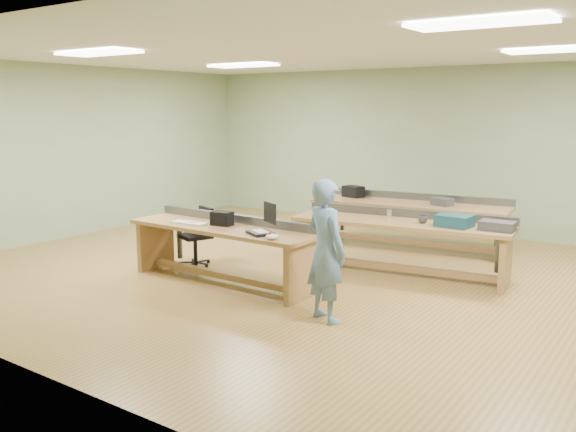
% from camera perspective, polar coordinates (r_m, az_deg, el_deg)
% --- Properties ---
extents(floor, '(10.00, 10.00, 0.00)m').
position_cam_1_polar(floor, '(8.34, 2.95, -5.66)').
color(floor, olive).
rests_on(floor, ground).
extents(ceiling, '(10.00, 10.00, 0.00)m').
position_cam_1_polar(ceiling, '(8.06, 3.15, 15.33)').
color(ceiling, silver).
rests_on(ceiling, wall_back).
extents(wall_back, '(10.00, 0.04, 3.00)m').
position_cam_1_polar(wall_back, '(11.65, 13.54, 6.07)').
color(wall_back, '#8EA57D').
rests_on(wall_back, floor).
extents(wall_front, '(10.00, 0.04, 3.00)m').
position_cam_1_polar(wall_front, '(5.14, -21.18, 0.85)').
color(wall_front, '#8EA57D').
rests_on(wall_front, floor).
extents(wall_left, '(0.04, 8.00, 3.00)m').
position_cam_1_polar(wall_left, '(11.50, -18.75, 5.77)').
color(wall_left, '#8EA57D').
rests_on(wall_left, floor).
extents(fluor_panels, '(6.20, 3.50, 0.03)m').
position_cam_1_polar(fluor_panels, '(8.06, 3.14, 15.11)').
color(fluor_panels, white).
rests_on(fluor_panels, ceiling).
extents(workbench_front, '(2.72, 0.76, 0.86)m').
position_cam_1_polar(workbench_front, '(7.99, -6.06, -2.33)').
color(workbench_front, '#9F7943').
rests_on(workbench_front, floor).
extents(workbench_mid, '(3.03, 1.18, 0.86)m').
position_cam_1_polar(workbench_mid, '(8.45, 10.55, -1.71)').
color(workbench_mid, '#9F7943').
rests_on(workbench_mid, floor).
extents(workbench_back, '(3.23, 1.19, 0.86)m').
position_cam_1_polar(workbench_back, '(10.10, 11.28, 0.21)').
color(workbench_back, '#9F7943').
rests_on(workbench_back, floor).
extents(person, '(0.66, 0.56, 1.54)m').
position_cam_1_polar(person, '(6.48, 3.57, -3.24)').
color(person, '#6382A2').
rests_on(person, floor).
extents(laptop_base, '(0.41, 0.38, 0.04)m').
position_cam_1_polar(laptop_base, '(7.40, -2.58, -1.58)').
color(laptop_base, black).
rests_on(laptop_base, workbench_front).
extents(laptop_screen, '(0.29, 0.16, 0.25)m').
position_cam_1_polar(laptop_screen, '(7.41, -1.70, 0.30)').
color(laptop_screen, black).
rests_on(laptop_screen, laptop_base).
extents(keyboard, '(0.51, 0.21, 0.03)m').
position_cam_1_polar(keyboard, '(8.13, -9.26, -0.66)').
color(keyboard, beige).
rests_on(keyboard, workbench_front).
extents(trackball_mouse, '(0.18, 0.20, 0.07)m').
position_cam_1_polar(trackball_mouse, '(7.10, -1.51, -1.93)').
color(trackball_mouse, white).
rests_on(trackball_mouse, workbench_front).
extents(camera_bag, '(0.29, 0.20, 0.18)m').
position_cam_1_polar(camera_bag, '(7.98, -6.20, -0.23)').
color(camera_bag, black).
rests_on(camera_bag, workbench_front).
extents(task_chair, '(0.58, 0.58, 0.84)m').
position_cam_1_polar(task_chair, '(8.95, -8.42, -2.63)').
color(task_chair, black).
rests_on(task_chair, floor).
extents(parts_bin_teal, '(0.46, 0.36, 0.15)m').
position_cam_1_polar(parts_bin_teal, '(8.14, 15.32, -0.43)').
color(parts_bin_teal, '#153C46').
rests_on(parts_bin_teal, workbench_mid).
extents(parts_bin_grey, '(0.43, 0.29, 0.12)m').
position_cam_1_polar(parts_bin_grey, '(8.05, 19.00, -0.87)').
color(parts_bin_grey, '#323234').
rests_on(parts_bin_grey, workbench_mid).
extents(mug, '(0.15, 0.15, 0.10)m').
position_cam_1_polar(mug, '(8.29, 12.49, -0.32)').
color(mug, '#323234').
rests_on(mug, workbench_mid).
extents(drinks_can, '(0.08, 0.08, 0.12)m').
position_cam_1_polar(drinks_can, '(8.55, 9.46, 0.16)').
color(drinks_can, silver).
rests_on(drinks_can, workbench_mid).
extents(storage_box_back, '(0.38, 0.31, 0.19)m').
position_cam_1_polar(storage_box_back, '(10.51, 6.12, 2.29)').
color(storage_box_back, black).
rests_on(storage_box_back, workbench_back).
extents(tray_back, '(0.35, 0.29, 0.12)m').
position_cam_1_polar(tray_back, '(9.84, 14.23, 1.29)').
color(tray_back, '#323234').
rests_on(tray_back, workbench_back).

